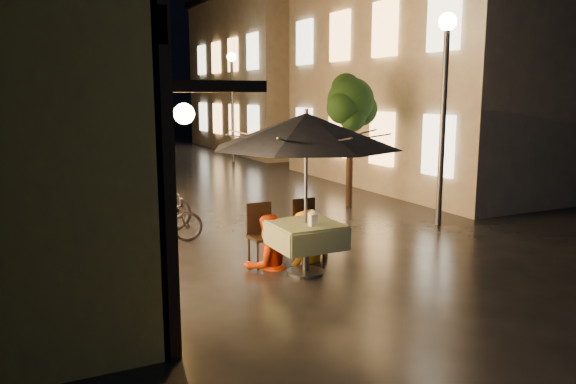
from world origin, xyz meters
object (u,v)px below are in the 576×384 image
patio_umbrella (306,130)px  person_orange (267,216)px  streetlamp_near (445,81)px  person_yellow (308,211)px  table_lantern (313,217)px  cafe_table (306,235)px  bicycle_0 (157,220)px

patio_umbrella → person_orange: patio_umbrella is taller
streetlamp_near → person_yellow: streetlamp_near is taller
patio_umbrella → person_orange: bearing=126.3°
person_yellow → table_lantern: bearing=47.6°
streetlamp_near → cafe_table: (-3.95, -1.61, -2.33)m
cafe_table → streetlamp_near: bearing=22.2°
person_yellow → bicycle_0: size_ratio=0.99×
streetlamp_near → bicycle_0: (-5.57, 1.05, -2.49)m
cafe_table → patio_umbrella: 1.56m
person_orange → person_yellow: bearing=176.9°
patio_umbrella → bicycle_0: patio_umbrella is taller
person_orange → cafe_table: bearing=119.6°
streetlamp_near → person_yellow: 4.30m
streetlamp_near → person_orange: 4.95m
bicycle_0 → person_orange: bearing=-143.3°
patio_umbrella → person_yellow: patio_umbrella is taller
streetlamp_near → table_lantern: streetlamp_near is taller
patio_umbrella → bicycle_0: size_ratio=1.71×
streetlamp_near → bicycle_0: bearing=169.3°
table_lantern → bicycle_0: size_ratio=0.15×
person_yellow → streetlamp_near: bearing=177.2°
bicycle_0 → table_lantern: bearing=-143.9°
patio_umbrella → table_lantern: bearing=-90.0°
patio_umbrella → person_yellow: bearing=58.9°
streetlamp_near → patio_umbrella: bearing=-157.8°
streetlamp_near → table_lantern: size_ratio=16.92×
person_yellow → bicycle_0: bearing=-65.2°
cafe_table → person_yellow: (0.35, 0.59, 0.22)m
table_lantern → person_orange: bearing=117.5°
patio_umbrella → table_lantern: size_ratio=11.21×
person_orange → bicycle_0: bearing=-66.9°
cafe_table → person_orange: (-0.40, 0.54, 0.23)m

